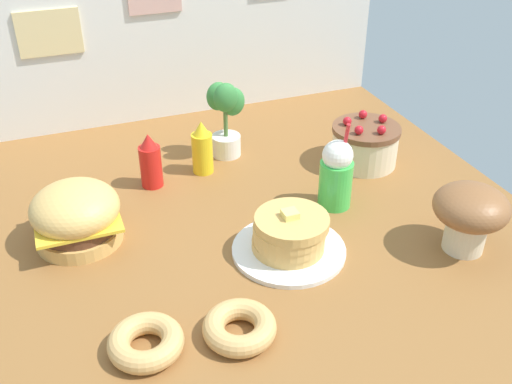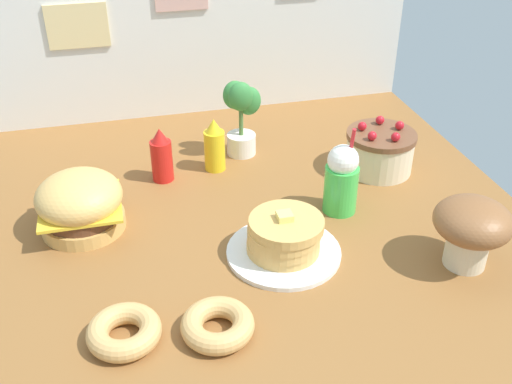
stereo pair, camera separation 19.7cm
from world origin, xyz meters
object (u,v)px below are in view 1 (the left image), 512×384
ketchup_bottle (150,162)px  mustard_bottle (202,149)px  layer_cake (365,144)px  donut_pink_glaze (146,342)px  pancake_stack (289,237)px  cream_soda_cup (336,174)px  burger (76,215)px  donut_chocolate (239,327)px  potted_plant (226,115)px  mushroom_stool (470,212)px

ketchup_bottle → mustard_bottle: size_ratio=1.00×
layer_cake → donut_pink_glaze: bearing=-146.5°
layer_cake → mustard_bottle: (-0.63, 0.17, 0.02)m
pancake_stack → mustard_bottle: bearing=100.3°
cream_soda_cup → donut_pink_glaze: bearing=-150.0°
burger → ketchup_bottle: 0.40m
donut_chocolate → potted_plant: bearing=73.4°
potted_plant → mustard_bottle: bearing=-142.6°
potted_plant → pancake_stack: bearing=-91.9°
layer_cake → cream_soda_cup: (-0.25, -0.24, 0.04)m
pancake_stack → mushroom_stool: size_ratio=1.55×
potted_plant → mushroom_stool: 1.03m
donut_pink_glaze → mushroom_stool: bearing=3.8°
burger → pancake_stack: 0.70m
mushroom_stool → donut_chocolate: bearing=-172.5°
mustard_bottle → mushroom_stool: mushroom_stool is taller
ketchup_bottle → mushroom_stool: size_ratio=0.91×
burger → cream_soda_cup: cream_soda_cup is taller
cream_soda_cup → mushroom_stool: bearing=-54.6°
potted_plant → mushroom_stool: (0.52, -0.89, -0.04)m
layer_cake → potted_plant: size_ratio=0.82×
donut_pink_glaze → donut_chocolate: (0.25, -0.04, 0.00)m
donut_pink_glaze → donut_chocolate: size_ratio=1.00×
pancake_stack → layer_cake: bearing=40.0°
burger → donut_pink_glaze: 0.58m
burger → layer_cake: size_ratio=1.06×
donut_chocolate → mushroom_stool: mushroom_stool is taller
mustard_bottle → potted_plant: bearing=37.4°
potted_plant → donut_chocolate: bearing=-106.6°
ketchup_bottle → mustard_bottle: 0.21m
cream_soda_cup → donut_chocolate: bearing=-137.7°
pancake_stack → potted_plant: bearing=88.1°
ketchup_bottle → donut_chocolate: 0.86m
mustard_bottle → cream_soda_cup: cream_soda_cup is taller
layer_cake → potted_plant: potted_plant is taller
pancake_stack → cream_soda_cup: cream_soda_cup is taller
ketchup_bottle → potted_plant: size_ratio=0.66×
donut_pink_glaze → cream_soda_cup: bearing=30.0°
donut_pink_glaze → potted_plant: size_ratio=0.61×
pancake_stack → donut_chocolate: (-0.27, -0.29, -0.03)m
layer_cake → donut_chocolate: size_ratio=1.34×
burger → ketchup_bottle: size_ratio=1.33×
burger → potted_plant: potted_plant is taller
layer_cake → cream_soda_cup: cream_soda_cup is taller
cream_soda_cup → donut_pink_glaze: cream_soda_cup is taller
ketchup_bottle → donut_pink_glaze: bearing=-103.6°
donut_pink_glaze → pancake_stack: bearing=25.9°
layer_cake → donut_pink_glaze: (-1.04, -0.69, -0.05)m
pancake_stack → potted_plant: (0.02, 0.70, 0.12)m
ketchup_bottle → mustard_bottle: same height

